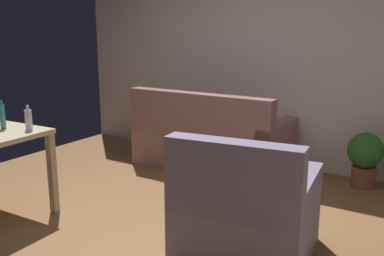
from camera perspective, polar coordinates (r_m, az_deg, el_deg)
The scene contains 7 objects.
ground_plane at distance 3.73m, azimuth -5.55°, elevation -12.76°, with size 5.20×4.40×0.02m, color olive.
wall_rear at distance 5.27m, azimuth 9.13°, elevation 10.06°, with size 5.20×0.10×2.70m, color silver.
couch at distance 5.04m, azimuth 2.36°, elevation -1.93°, with size 1.75×0.84×0.92m.
potted_plant at distance 4.78m, azimuth 21.68°, elevation -3.44°, with size 0.36×0.36×0.57m.
armchair at distance 3.17m, azimuth 6.94°, elevation -11.07°, with size 1.00×0.95×0.92m.
bottle_tall at distance 4.05m, azimuth -23.54°, elevation 1.40°, with size 0.05×0.05×0.25m.
bottle_clear at distance 3.91m, azimuth -20.59°, elevation 1.03°, with size 0.06×0.06×0.21m.
Camera 1 is at (2.08, -2.64, 1.61)m, focal length 40.79 mm.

